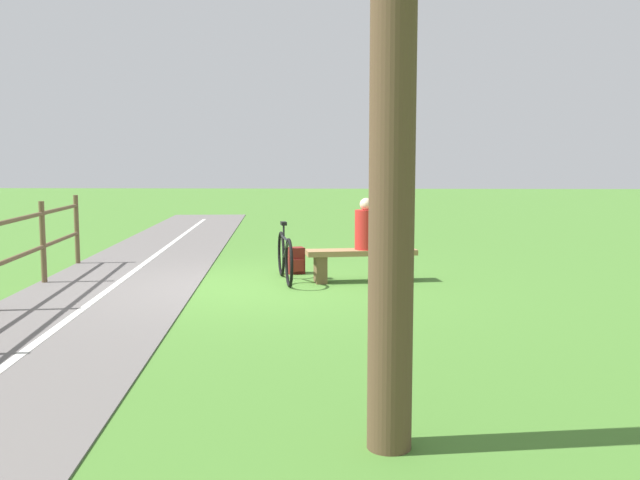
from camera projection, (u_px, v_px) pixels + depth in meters
The scene contains 7 objects.
ground_plane at pixel (245, 287), 9.93m from camera, with size 80.00×80.00×0.00m, color #477A2D.
paved_path at pixel (7, 366), 6.02m from camera, with size 2.39×36.00×0.02m, color #66605E.
path_centre_line at pixel (7, 365), 6.02m from camera, with size 0.10×32.00×0.00m, color silver.
bench at pixel (361, 260), 10.35m from camera, with size 1.68×0.69×0.48m.
person_seated at pixel (366, 227), 10.30m from camera, with size 0.39×0.39×0.77m.
bicycle at pixel (285, 257), 10.38m from camera, with size 0.39×1.68×0.88m.
backpack at pixel (296, 261), 11.13m from camera, with size 0.32×0.33×0.42m.
Camera 1 is at (-1.49, 9.74, 1.75)m, focal length 39.01 mm.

